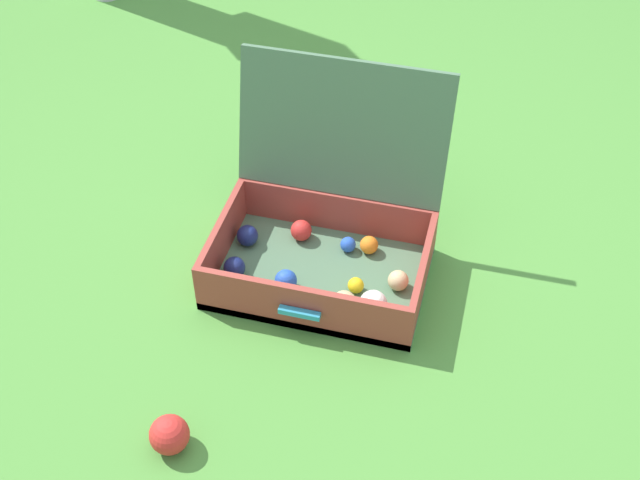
{
  "coord_description": "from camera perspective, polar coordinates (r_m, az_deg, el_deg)",
  "views": [
    {
      "loc": [
        0.37,
        -1.63,
        1.71
      ],
      "look_at": [
        -0.04,
        -0.06,
        0.15
      ],
      "focal_mm": 47.36,
      "sensor_mm": 36.0,
      "label": 1
    }
  ],
  "objects": [
    {
      "name": "open_suitcase",
      "position": [
        2.31,
        0.42,
        0.5
      ],
      "size": [
        0.58,
        0.52,
        0.53
      ],
      "color": "#4C7051",
      "rests_on": "ground"
    },
    {
      "name": "ground_plane",
      "position": [
        2.39,
        1.3,
        -1.8
      ],
      "size": [
        16.0,
        16.0,
        0.0
      ],
      "primitive_type": "plane",
      "color": "#4C8C38"
    },
    {
      "name": "stray_ball_on_grass",
      "position": [
        2.01,
        -10.14,
        -12.82
      ],
      "size": [
        0.09,
        0.09,
        0.09
      ],
      "primitive_type": "sphere",
      "color": "red",
      "rests_on": "ground"
    }
  ]
}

